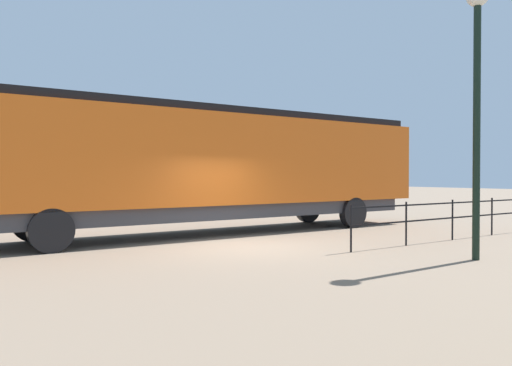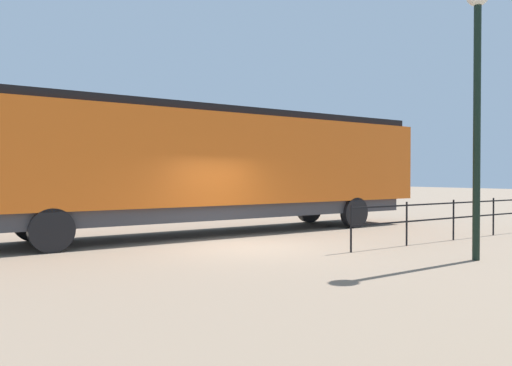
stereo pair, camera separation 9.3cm
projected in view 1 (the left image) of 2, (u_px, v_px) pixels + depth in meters
The scene contains 4 objects.
ground_plane at pixel (246, 247), 13.09m from camera, with size 120.00×120.00×0.00m, color #84705B.
locomotive at pixel (225, 164), 16.35m from camera, with size 2.84×16.17×4.04m.
lamp_post at pixel (477, 69), 11.05m from camera, with size 0.50×0.50×6.17m.
platform_fence at pixel (473, 212), 15.12m from camera, with size 0.05×10.43×1.19m.
Camera 1 is at (10.95, -7.12, 1.91)m, focal length 34.70 mm.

